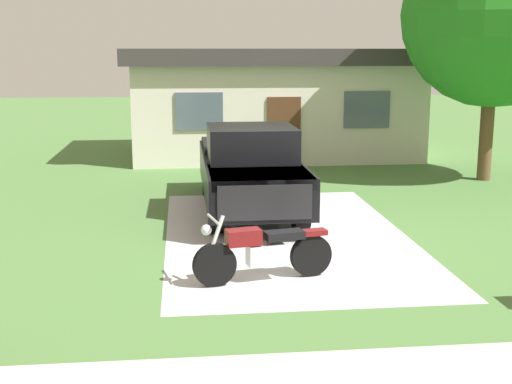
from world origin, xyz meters
The scene contains 6 objects.
ground_plane centered at (0.00, 0.00, 0.00)m, with size 80.00×80.00×0.00m, color #4C763B.
driveway_pad centered at (0.00, 0.00, 0.00)m, with size 4.54×7.68×0.01m, color #BBBBBB.
motorcycle centered at (-0.75, -2.54, 0.47)m, with size 2.19×0.81×1.09m.
pickup_truck centered at (-0.49, 2.20, 0.95)m, with size 2.00×5.63×1.90m.
shade_tree centered at (6.20, 5.07, 4.35)m, with size 4.80×4.80×6.76m.
neighbor_house centered at (1.10, 10.25, 1.79)m, with size 9.60×5.60×3.50m.
Camera 1 is at (-1.93, -12.44, 3.47)m, focal length 48.00 mm.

